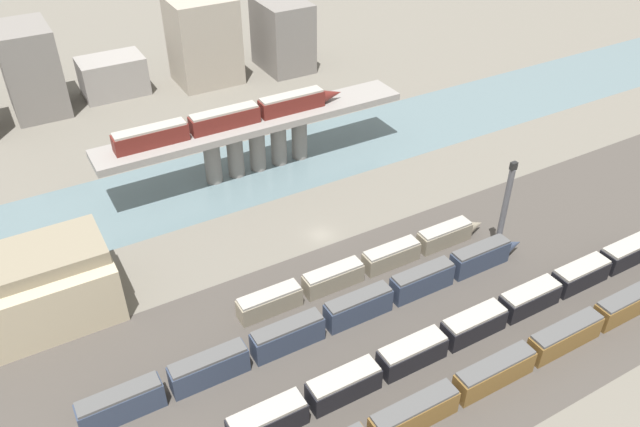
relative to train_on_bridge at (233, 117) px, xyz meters
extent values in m
plane|color=#666056|center=(4.26, -24.65, -12.23)|extent=(400.00, 400.00, 0.00)
cube|color=#423D38|center=(4.26, -48.65, -12.22)|extent=(280.00, 42.00, 0.01)
cube|color=slate|center=(4.26, 0.00, -12.22)|extent=(320.00, 22.83, 0.01)
cube|color=gray|center=(4.26, 0.00, -2.32)|extent=(60.14, 8.03, 1.33)
cylinder|color=gray|center=(-4.87, 0.00, -7.61)|extent=(3.07, 3.07, 9.24)
cylinder|color=gray|center=(-0.30, 0.00, -7.61)|extent=(3.07, 3.07, 9.24)
cylinder|color=gray|center=(4.26, 0.00, -7.61)|extent=(3.07, 3.07, 9.24)
cylinder|color=gray|center=(8.83, 0.00, -7.61)|extent=(3.07, 3.07, 9.24)
cylinder|color=gray|center=(13.40, 0.00, -7.61)|extent=(3.07, 3.07, 9.24)
cube|color=#5B1E19|center=(-15.35, 0.00, -0.15)|extent=(12.90, 2.95, 3.01)
cube|color=#9E998E|center=(-15.35, 0.00, 1.55)|extent=(12.38, 2.72, 0.40)
cube|color=#5B1E19|center=(-1.71, 0.00, -0.15)|extent=(12.90, 2.95, 3.01)
cube|color=#9E998E|center=(-1.71, 0.00, 1.55)|extent=(12.38, 2.72, 0.40)
cube|color=#5B1E19|center=(11.93, 0.00, -0.15)|extent=(12.90, 2.95, 3.01)
cube|color=#9E998E|center=(11.93, 0.00, 1.55)|extent=(12.38, 2.72, 0.40)
cone|color=#5B1E19|center=(20.63, 0.00, -0.30)|extent=(4.51, 2.66, 2.66)
cube|color=brown|center=(-4.56, -62.22, -10.51)|extent=(11.54, 2.64, 3.43)
cube|color=#4C4C4C|center=(-4.56, -62.22, -8.60)|extent=(11.08, 2.43, 0.40)
cube|color=brown|center=(7.92, -62.22, -10.51)|extent=(11.54, 2.64, 3.43)
cube|color=#4C4C4C|center=(7.92, -62.22, -8.60)|extent=(11.08, 2.43, 0.40)
cube|color=brown|center=(20.39, -62.22, -10.51)|extent=(11.54, 2.64, 3.43)
cube|color=#4C4C4C|center=(20.39, -62.22, -8.60)|extent=(11.08, 2.43, 0.40)
cube|color=brown|center=(32.87, -62.22, -10.51)|extent=(11.54, 2.64, 3.43)
cube|color=#4C4C4C|center=(32.87, -62.22, -8.60)|extent=(11.08, 2.43, 0.40)
cube|color=black|center=(-19.90, -54.47, -10.62)|extent=(9.44, 3.12, 3.21)
cube|color=#9E998E|center=(-19.90, -54.47, -8.81)|extent=(9.06, 2.87, 0.40)
cube|color=black|center=(-9.50, -54.47, -10.62)|extent=(9.44, 3.12, 3.21)
cube|color=#9E998E|center=(-9.50, -54.47, -8.81)|extent=(9.06, 2.87, 0.40)
cube|color=black|center=(0.90, -54.47, -10.62)|extent=(9.44, 3.12, 3.21)
cube|color=#9E998E|center=(0.90, -54.47, -8.81)|extent=(9.06, 2.87, 0.40)
cube|color=black|center=(11.30, -54.47, -10.62)|extent=(9.44, 3.12, 3.21)
cube|color=#9E998E|center=(11.30, -54.47, -8.81)|extent=(9.06, 2.87, 0.40)
cube|color=black|center=(21.70, -54.47, -10.62)|extent=(9.44, 3.12, 3.21)
cube|color=#9E998E|center=(21.70, -54.47, -8.81)|extent=(9.06, 2.87, 0.40)
cube|color=black|center=(32.10, -54.47, -10.62)|extent=(9.44, 3.12, 3.21)
cube|color=#9E998E|center=(32.10, -54.47, -8.81)|extent=(9.06, 2.87, 0.40)
cube|color=black|center=(42.50, -54.47, -10.62)|extent=(9.44, 3.12, 3.21)
cube|color=#9E998E|center=(42.50, -54.47, -8.81)|extent=(9.06, 2.87, 0.40)
cube|color=#2D384C|center=(-34.15, -43.96, -10.38)|extent=(10.12, 2.61, 3.70)
cube|color=#4C4C4C|center=(-34.15, -43.96, -8.33)|extent=(9.71, 2.40, 0.40)
cube|color=#2D384C|center=(-23.00, -43.96, -10.38)|extent=(10.12, 2.61, 3.70)
cube|color=#4C4C4C|center=(-23.00, -43.96, -8.33)|extent=(9.71, 2.40, 0.40)
cube|color=#2D384C|center=(-11.85, -43.96, -10.38)|extent=(10.12, 2.61, 3.70)
cube|color=#4C4C4C|center=(-11.85, -43.96, -8.33)|extent=(9.71, 2.40, 0.40)
cube|color=#2D384C|center=(-0.70, -43.96, -10.38)|extent=(10.12, 2.61, 3.70)
cube|color=#4C4C4C|center=(-0.70, -43.96, -8.33)|extent=(9.71, 2.40, 0.40)
cube|color=#2D384C|center=(10.46, -43.96, -10.38)|extent=(10.12, 2.61, 3.70)
cube|color=#4C4C4C|center=(10.46, -43.96, -8.33)|extent=(9.71, 2.40, 0.40)
cube|color=#2D384C|center=(21.61, -43.96, -10.38)|extent=(10.12, 2.61, 3.70)
cube|color=#4C4C4C|center=(21.61, -43.96, -8.33)|extent=(9.71, 2.40, 0.40)
cone|color=#2D384C|center=(28.44, -43.96, -10.56)|extent=(3.54, 2.35, 2.35)
cube|color=gray|center=(-10.99, -36.62, -10.72)|extent=(9.46, 2.71, 3.01)
cube|color=#9E998E|center=(-10.99, -36.62, -9.02)|extent=(9.08, 2.49, 0.40)
cube|color=gray|center=(-0.45, -36.62, -10.72)|extent=(9.46, 2.71, 3.01)
cube|color=#9E998E|center=(-0.45, -36.62, -9.02)|extent=(9.08, 2.49, 0.40)
cube|color=gray|center=(10.09, -36.62, -10.72)|extent=(9.46, 2.71, 3.01)
cube|color=#9E998E|center=(10.09, -36.62, -9.02)|extent=(9.08, 2.49, 0.40)
cube|color=gray|center=(20.63, -36.62, -10.72)|extent=(9.46, 2.71, 3.01)
cube|color=#9E998E|center=(20.63, -36.62, -9.02)|extent=(9.08, 2.49, 0.40)
cone|color=gray|center=(27.01, -36.62, -10.87)|extent=(3.31, 2.44, 2.44)
cube|color=tan|center=(-41.00, -21.19, -7.74)|extent=(23.88, 14.55, 8.97)
cube|color=#7C725C|center=(-41.00, -21.19, -2.27)|extent=(23.40, 10.18, 1.97)
cylinder|color=#4C4C51|center=(26.59, -42.54, -4.40)|extent=(0.93, 0.93, 15.65)
cube|color=black|center=(26.59, -42.54, 4.02)|extent=(1.00, 0.70, 1.20)
cube|color=slate|center=(-28.02, 47.91, -2.51)|extent=(11.30, 15.36, 19.43)
cube|color=gray|center=(-10.85, 48.27, -7.75)|extent=(14.76, 9.64, 8.95)
cube|color=gray|center=(11.19, 44.70, -1.97)|extent=(14.97, 13.19, 20.51)
cube|color=slate|center=(31.54, 42.84, -3.59)|extent=(11.25, 15.51, 17.27)
camera|label=1|loc=(-36.83, -96.62, 51.42)|focal=35.00mm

